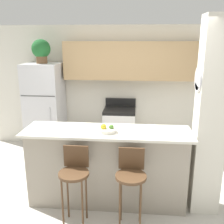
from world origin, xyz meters
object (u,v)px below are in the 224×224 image
object	(u,v)px
refrigerator	(45,108)
stove_range	(119,130)
bar_stool_left	(75,174)
potted_plant_on_fridge	(41,50)
bar_stool_right	(131,177)
fruit_bowl	(107,130)
trash_bin	(71,146)

from	to	relation	value
refrigerator	stove_range	bearing A→B (deg)	2.30
refrigerator	bar_stool_left	bearing A→B (deg)	-63.11
bar_stool_left	potted_plant_on_fridge	bearing A→B (deg)	116.89
bar_stool_left	bar_stool_right	xyz separation A→B (m)	(0.69, 0.00, 0.00)
bar_stool_left	potted_plant_on_fridge	xyz separation A→B (m)	(-1.13, 2.22, 1.39)
bar_stool_right	refrigerator	bearing A→B (deg)	129.21
stove_range	fruit_bowl	bearing A→B (deg)	-91.33
stove_range	fruit_bowl	size ratio (longest dim) A/B	4.63
stove_range	potted_plant_on_fridge	world-z (taller)	potted_plant_on_fridge
stove_range	trash_bin	size ratio (longest dim) A/B	2.82
potted_plant_on_fridge	trash_bin	size ratio (longest dim) A/B	1.21
stove_range	trash_bin	xyz separation A→B (m)	(-0.96, -0.31, -0.27)
bar_stool_left	trash_bin	world-z (taller)	bar_stool_left
potted_plant_on_fridge	bar_stool_right	bearing A→B (deg)	-50.79
bar_stool_left	fruit_bowl	xyz separation A→B (m)	(0.36, 0.42, 0.44)
trash_bin	bar_stool_right	bearing A→B (deg)	-57.77
bar_stool_right	potted_plant_on_fridge	xyz separation A→B (m)	(-1.81, 2.22, 1.39)
stove_range	trash_bin	distance (m)	1.04
bar_stool_right	stove_range	bearing A→B (deg)	97.18
refrigerator	bar_stool_left	distance (m)	2.50
potted_plant_on_fridge	refrigerator	bearing A→B (deg)	-63.30
stove_range	fruit_bowl	world-z (taller)	fruit_bowl
refrigerator	trash_bin	bearing A→B (deg)	-23.68
bar_stool_left	trash_bin	size ratio (longest dim) A/B	2.63
fruit_bowl	bar_stool_right	bearing A→B (deg)	-51.62
bar_stool_right	trash_bin	distance (m)	2.38
stove_range	potted_plant_on_fridge	bearing A→B (deg)	-177.71
bar_stool_right	fruit_bowl	world-z (taller)	fruit_bowl
stove_range	bar_stool_right	world-z (taller)	stove_range
fruit_bowl	stove_range	bearing A→B (deg)	88.67
stove_range	bar_stool_left	size ratio (longest dim) A/B	1.07
bar_stool_left	refrigerator	bearing A→B (deg)	116.89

